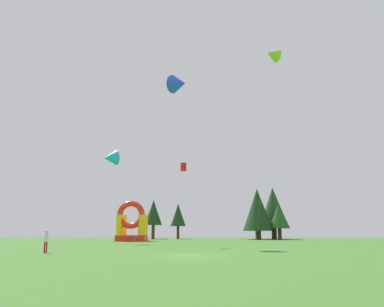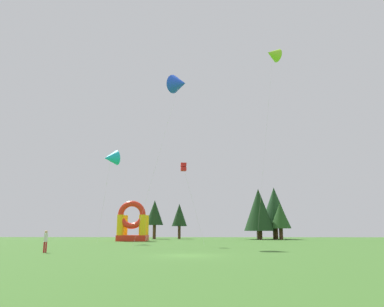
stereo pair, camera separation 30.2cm
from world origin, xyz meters
name	(u,v)px [view 1 (the left image)]	position (x,y,z in m)	size (l,w,h in m)	color
ground_plane	(189,256)	(0.00, 0.00, 0.00)	(120.00, 120.00, 0.00)	#3D6B28
kite_red_box	(183,167)	(-1.07, 15.83, 9.09)	(2.83, 0.80, 9.59)	red
kite_lime_delta	(272,54)	(11.18, 21.13, 26.02)	(3.70, 6.05, 27.05)	#8CD826
kite_cyan_delta	(110,158)	(-11.79, 23.76, 11.75)	(3.58, 4.12, 12.94)	#19B7CC
kite_blue_delta	(179,84)	(-1.65, 15.34, 19.40)	(5.86, 7.12, 20.73)	blue
person_midfield	(46,239)	(-11.70, 3.01, 1.06)	(0.34, 0.34, 1.79)	#B21E26
inflatable_yellow_castle	(132,226)	(-9.90, 32.04, 2.35)	(4.59, 4.02, 6.25)	red
tree_row_0	(153,213)	(-7.98, 44.59, 4.91)	(3.36, 3.36, 7.33)	#4C331E
tree_row_1	(178,215)	(-3.26, 45.36, 4.48)	(2.94, 2.94, 6.69)	#4C331E
tree_row_2	(257,210)	(11.55, 41.65, 5.33)	(5.50, 5.50, 9.19)	#4C331E
tree_row_3	(273,207)	(14.94, 44.24, 6.03)	(5.33, 5.33, 9.69)	#4C331E
tree_row_4	(279,216)	(15.35, 41.23, 4.19)	(3.78, 3.78, 6.50)	#4C331E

